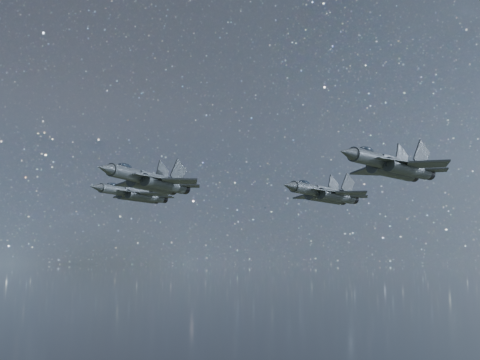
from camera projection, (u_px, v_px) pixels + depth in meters
jet_lead at (151, 181)px, 61.51m from camera, size 15.20×9.96×3.92m
jet_left at (135, 194)px, 93.78m from camera, size 17.12×11.54×4.32m
jet_right at (393, 166)px, 60.67m from camera, size 17.25×12.10×4.35m
jet_slot at (325, 194)px, 85.14m from camera, size 18.89×13.05×4.74m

